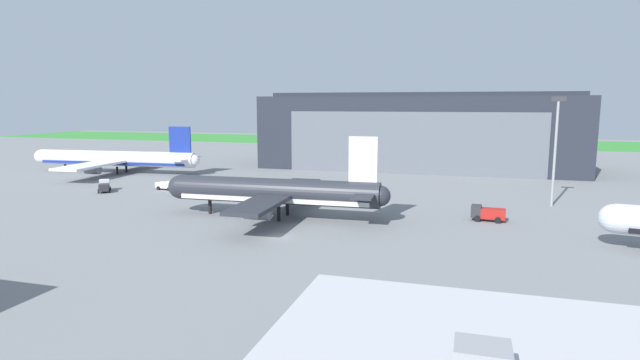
% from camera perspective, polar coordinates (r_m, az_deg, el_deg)
% --- Properties ---
extents(ground_plane, '(440.00, 440.00, 0.00)m').
position_cam_1_polar(ground_plane, '(69.52, -4.70, -6.42)').
color(ground_plane, slate).
extents(grass_field_strip, '(440.00, 56.00, 0.08)m').
position_cam_1_polar(grass_field_strip, '(243.05, 10.74, 4.23)').
color(grass_field_strip, '#368A35').
rests_on(grass_field_strip, ground_plane).
extents(maintenance_hangar, '(84.75, 32.07, 21.00)m').
position_cam_1_polar(maintenance_hangar, '(146.60, 10.95, 5.35)').
color(maintenance_hangar, '#232833').
rests_on(maintenance_hangar, ground_plane).
extents(airliner_far_right, '(47.49, 41.42, 12.21)m').
position_cam_1_polar(airliner_far_right, '(142.17, -21.96, 2.21)').
color(airliner_far_right, white).
rests_on(airliner_far_right, ground_plane).
extents(airliner_near_left, '(36.83, 31.29, 13.12)m').
position_cam_1_polar(airliner_near_left, '(80.45, -5.15, -1.37)').
color(airliner_near_left, '#282B33').
rests_on(airliner_near_left, ground_plane).
extents(ops_van, '(4.33, 4.95, 2.34)m').
position_cam_1_polar(ops_van, '(113.23, -23.05, -0.62)').
color(ops_van, silver).
rests_on(ops_van, ground_plane).
extents(fuel_bowser, '(4.73, 2.94, 1.94)m').
position_cam_1_polar(fuel_bowser, '(111.28, -16.71, -0.53)').
color(fuel_bowser, white).
rests_on(fuel_bowser, ground_plane).
extents(stair_truck, '(5.17, 2.77, 2.38)m').
position_cam_1_polar(stair_truck, '(82.47, 18.27, -3.54)').
color(stair_truck, '#2D2D33').
rests_on(stair_truck, ground_plane).
extents(apron_light_mast, '(2.40, 0.50, 19.15)m').
position_cam_1_polar(apron_light_mast, '(97.31, 24.93, 3.82)').
color(apron_light_mast, '#99999E').
rests_on(apron_light_mast, ground_plane).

